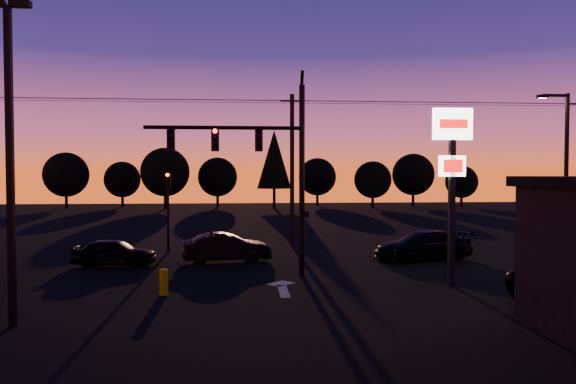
# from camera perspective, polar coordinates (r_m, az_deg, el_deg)

# --- Properties ---
(ground) EXTENTS (120.00, 120.00, 0.00)m
(ground) POSITION_cam_1_polar(r_m,az_deg,el_deg) (19.85, -1.70, -10.68)
(ground) COLOR black
(ground) RESTS_ON ground
(lane_arrow) EXTENTS (1.20, 3.10, 0.01)m
(lane_arrow) POSITION_cam_1_polar(r_m,az_deg,el_deg) (21.50, -0.59, -9.67)
(lane_arrow) COLOR beige
(lane_arrow) RESTS_ON ground
(traffic_signal_mast) EXTENTS (6.79, 0.52, 8.58)m
(traffic_signal_mast) POSITION_cam_1_polar(r_m,az_deg,el_deg) (23.35, -2.48, 3.43)
(traffic_signal_mast) COLOR black
(traffic_signal_mast) RESTS_ON ground
(secondary_signal) EXTENTS (0.30, 0.31, 4.35)m
(secondary_signal) POSITION_cam_1_polar(r_m,az_deg,el_deg) (31.11, -12.10, -0.78)
(secondary_signal) COLOR black
(secondary_signal) RESTS_ON ground
(parking_lot_light) EXTENTS (1.25, 0.30, 9.14)m
(parking_lot_light) POSITION_cam_1_polar(r_m,az_deg,el_deg) (17.59, -26.43, 4.76)
(parking_lot_light) COLOR black
(parking_lot_light) RESTS_ON ground
(pylon_sign) EXTENTS (1.50, 0.28, 6.80)m
(pylon_sign) POSITION_cam_1_polar(r_m,az_deg,el_deg) (22.34, 16.34, 3.35)
(pylon_sign) COLOR black
(pylon_sign) RESTS_ON ground
(streetlight) EXTENTS (1.55, 0.35, 8.00)m
(streetlight) POSITION_cam_1_polar(r_m,az_deg,el_deg) (28.99, 26.27, 1.93)
(streetlight) COLOR black
(streetlight) RESTS_ON ground
(utility_pole_1) EXTENTS (1.40, 0.26, 9.00)m
(utility_pole_1) POSITION_cam_1_polar(r_m,az_deg,el_deg) (33.47, 0.42, 2.42)
(utility_pole_1) COLOR black
(utility_pole_1) RESTS_ON ground
(power_wires) EXTENTS (36.00, 1.22, 0.07)m
(power_wires) POSITION_cam_1_polar(r_m,az_deg,el_deg) (33.74, 0.42, 9.18)
(power_wires) COLOR black
(power_wires) RESTS_ON ground
(bollard) EXTENTS (0.31, 0.31, 0.92)m
(bollard) POSITION_cam_1_polar(r_m,az_deg,el_deg) (20.62, -12.51, -8.93)
(bollard) COLOR #BDA902
(bollard) RESTS_ON ground
(tree_0) EXTENTS (5.36, 5.36, 6.74)m
(tree_0) POSITION_cam_1_polar(r_m,az_deg,el_deg) (72.43, -21.63, 1.65)
(tree_0) COLOR black
(tree_0) RESTS_ON ground
(tree_1) EXTENTS (4.54, 4.54, 5.71)m
(tree_1) POSITION_cam_1_polar(r_m,az_deg,el_deg) (73.87, -16.48, 1.23)
(tree_1) COLOR black
(tree_1) RESTS_ON ground
(tree_2) EXTENTS (5.77, 5.78, 7.26)m
(tree_2) POSITION_cam_1_polar(r_m,az_deg,el_deg) (67.93, -12.38, 1.99)
(tree_2) COLOR black
(tree_2) RESTS_ON ground
(tree_3) EXTENTS (4.95, 4.95, 6.22)m
(tree_3) POSITION_cam_1_polar(r_m,az_deg,el_deg) (71.40, -7.17, 1.52)
(tree_3) COLOR black
(tree_3) RESTS_ON ground
(tree_4) EXTENTS (4.18, 4.18, 9.50)m
(tree_4) POSITION_cam_1_polar(r_m,az_deg,el_deg) (68.47, -1.41, 3.34)
(tree_4) COLOR black
(tree_4) RESTS_ON ground
(tree_5) EXTENTS (4.95, 4.95, 6.22)m
(tree_5) POSITION_cam_1_polar(r_m,az_deg,el_deg) (74.02, 3.00, 1.55)
(tree_5) COLOR black
(tree_5) RESTS_ON ground
(tree_6) EXTENTS (4.54, 4.54, 5.71)m
(tree_6) POSITION_cam_1_polar(r_m,az_deg,el_deg) (69.23, 8.60, 1.24)
(tree_6) COLOR black
(tree_6) RESTS_ON ground
(tree_7) EXTENTS (5.36, 5.36, 6.74)m
(tree_7) POSITION_cam_1_polar(r_m,az_deg,el_deg) (73.71, 12.61, 1.74)
(tree_7) COLOR black
(tree_7) RESTS_ON ground
(tree_8) EXTENTS (4.12, 4.12, 5.19)m
(tree_8) POSITION_cam_1_polar(r_m,az_deg,el_deg) (74.80, 17.22, 0.99)
(tree_8) COLOR black
(tree_8) RESTS_ON ground
(car_left) EXTENTS (3.90, 1.86, 1.29)m
(car_left) POSITION_cam_1_polar(r_m,az_deg,el_deg) (27.34, -17.23, -5.89)
(car_left) COLOR black
(car_left) RESTS_ON ground
(car_mid) EXTENTS (4.41, 2.06, 1.40)m
(car_mid) POSITION_cam_1_polar(r_m,az_deg,el_deg) (27.53, -6.26, -5.63)
(car_mid) COLOR black
(car_mid) RESTS_ON ground
(car_right) EXTENTS (5.26, 2.97, 1.44)m
(car_right) POSITION_cam_1_polar(r_m,az_deg,el_deg) (28.83, 13.56, -5.29)
(car_right) COLOR black
(car_right) RESTS_ON ground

